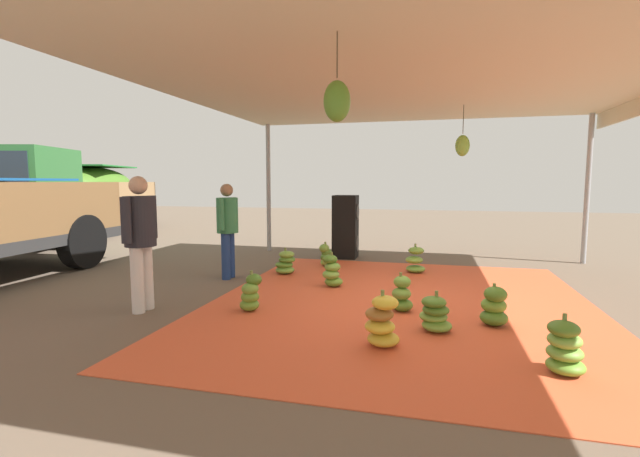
{
  "coord_description": "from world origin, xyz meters",
  "views": [
    {
      "loc": [
        -5.79,
        -0.38,
        1.6
      ],
      "look_at": [
        -0.34,
        1.01,
        1.0
      ],
      "focal_mm": 24.68,
      "sensor_mm": 36.0,
      "label": 1
    }
  ],
  "objects": [
    {
      "name": "ground_plane",
      "position": [
        0.0,
        3.0,
        0.0
      ],
      "size": [
        40.0,
        40.0,
        0.0
      ],
      "primitive_type": "plane",
      "color": "brown"
    },
    {
      "name": "tarp_orange",
      "position": [
        0.0,
        0.0,
        0.01
      ],
      "size": [
        5.78,
        4.91,
        0.01
      ],
      "primitive_type": "cube",
      "color": "#D1512D",
      "rests_on": "ground"
    },
    {
      "name": "tent_canopy",
      "position": [
        0.0,
        -0.09,
        2.88
      ],
      "size": [
        8.0,
        7.0,
        2.97
      ],
      "color": "#9EA0A5",
      "rests_on": "ground"
    },
    {
      "name": "banana_bunch_0",
      "position": [
        -1.87,
        -1.48,
        0.22
      ],
      "size": [
        0.42,
        0.42,
        0.51
      ],
      "color": "#60932D",
      "rests_on": "tarp_orange"
    },
    {
      "name": "banana_bunch_1",
      "position": [
        -1.62,
        0.07,
        0.24
      ],
      "size": [
        0.37,
        0.4,
        0.56
      ],
      "color": "gold",
      "rests_on": "tarp_orange"
    },
    {
      "name": "banana_bunch_2",
      "position": [
        -0.69,
        -1.08,
        0.22
      ],
      "size": [
        0.36,
        0.33,
        0.48
      ],
      "color": "#477523",
      "rests_on": "tarp_orange"
    },
    {
      "name": "banana_bunch_3",
      "position": [
        1.38,
        2.07,
        0.2
      ],
      "size": [
        0.45,
        0.47,
        0.46
      ],
      "color": "#6B9E38",
      "rests_on": "tarp_orange"
    },
    {
      "name": "banana_bunch_4",
      "position": [
        -0.85,
        1.77,
        0.22
      ],
      "size": [
        0.33,
        0.33,
        0.5
      ],
      "color": "#60932D",
      "rests_on": "tarp_orange"
    },
    {
      "name": "banana_bunch_5",
      "position": [
        0.65,
        1.08,
        0.24
      ],
      "size": [
        0.37,
        0.4,
        0.54
      ],
      "color": "#60932D",
      "rests_on": "tarp_orange"
    },
    {
      "name": "banana_bunch_6",
      "position": [
        -0.39,
        -0.05,
        0.21
      ],
      "size": [
        0.33,
        0.32,
        0.48
      ],
      "color": "#518428",
      "rests_on": "tarp_orange"
    },
    {
      "name": "banana_bunch_7",
      "position": [
        2.19,
        1.54,
        0.21
      ],
      "size": [
        0.32,
        0.34,
        0.47
      ],
      "color": "#75A83D",
      "rests_on": "tarp_orange"
    },
    {
      "name": "banana_bunch_8",
      "position": [
        -1.04,
        -0.44,
        0.18
      ],
      "size": [
        0.43,
        0.42,
        0.43
      ],
      "color": "#6B9E38",
      "rests_on": "tarp_orange"
    },
    {
      "name": "banana_bunch_9",
      "position": [
        2.02,
        -0.12,
        0.22
      ],
      "size": [
        0.46,
        0.46,
        0.51
      ],
      "color": "#6B9E38",
      "rests_on": "tarp_orange"
    },
    {
      "name": "cargo_truck_far",
      "position": [
        4.79,
        9.85,
        1.28
      ],
      "size": [
        7.3,
        4.22,
        2.4
      ],
      "color": "#2D2D2D",
      "rests_on": "ground"
    },
    {
      "name": "worker_0",
      "position": [
        0.82,
        2.89,
        0.92
      ],
      "size": [
        0.58,
        0.35,
        1.57
      ],
      "color": "navy",
      "rests_on": "ground"
    },
    {
      "name": "worker_1",
      "position": [
        -1.15,
        3.09,
        0.98
      ],
      "size": [
        0.61,
        0.37,
        1.67
      ],
      "color": "silver",
      "rests_on": "ground"
    },
    {
      "name": "speaker_stack",
      "position": [
        3.3,
        1.38,
        0.66
      ],
      "size": [
        0.53,
        0.52,
        1.32
      ],
      "color": "black",
      "rests_on": "ground"
    }
  ]
}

